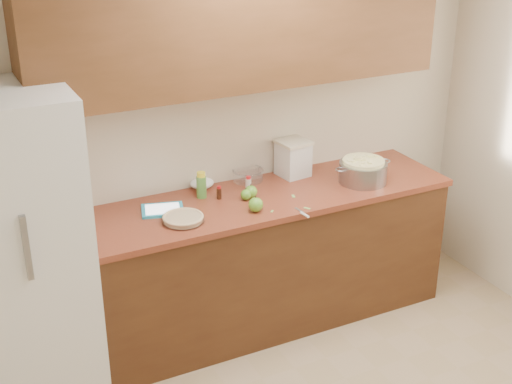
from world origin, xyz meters
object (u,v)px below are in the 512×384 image
pie (183,219)px  flour_canister (293,158)px  tablet (163,210)px  colander (363,171)px

pie → flour_canister: (0.92, 0.34, 0.10)m
flour_canister → pie: bearing=-159.8°
flour_canister → tablet: bearing=-171.3°
pie → colander: (1.28, 0.03, 0.05)m
colander → tablet: (-1.34, 0.16, -0.07)m
tablet → colander: bearing=9.2°
flour_canister → tablet: 1.00m
tablet → pie: bearing=-56.7°
pie → flour_canister: 0.99m
colander → tablet: 1.35m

